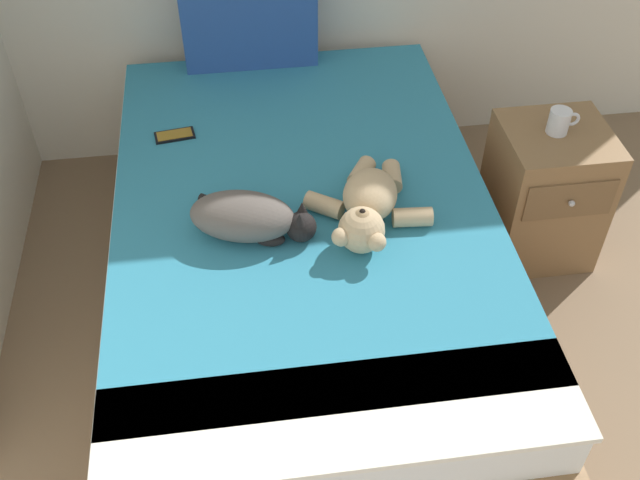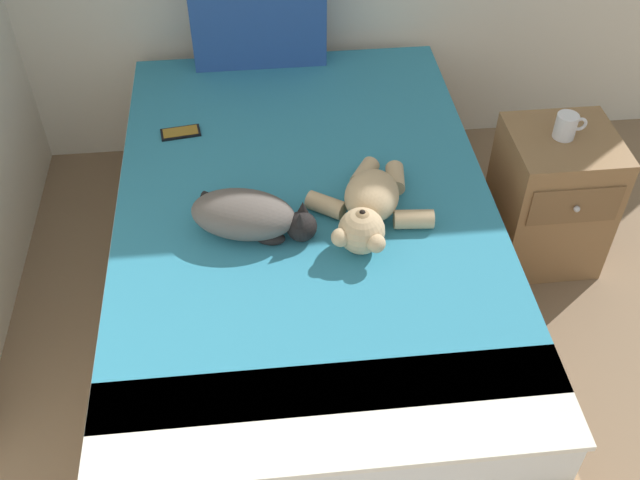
{
  "view_description": "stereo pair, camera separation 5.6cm",
  "coord_description": "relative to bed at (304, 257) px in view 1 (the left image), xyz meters",
  "views": [
    {
      "loc": [
        0.94,
        1.34,
        2.21
      ],
      "look_at": [
        1.17,
        3.03,
        0.57
      ],
      "focal_mm": 41.83,
      "sensor_mm": 36.0,
      "label": 1
    },
    {
      "loc": [
        1.0,
        1.34,
        2.21
      ],
      "look_at": [
        1.17,
        3.03,
        0.57
      ],
      "focal_mm": 41.83,
      "sensor_mm": 36.0,
      "label": 2
    }
  ],
  "objects": [
    {
      "name": "bed",
      "position": [
        0.0,
        0.0,
        0.0
      ],
      "size": [
        1.34,
        2.04,
        0.54
      ],
      "color": "olive",
      "rests_on": "ground_plane"
    },
    {
      "name": "cat",
      "position": [
        -0.19,
        -0.14,
        0.35
      ],
      "size": [
        0.42,
        0.33,
        0.15
      ],
      "color": "#59514C",
      "rests_on": "bed"
    },
    {
      "name": "cell_phone",
      "position": [
        -0.44,
        0.43,
        0.28
      ],
      "size": [
        0.16,
        0.09,
        0.01
      ],
      "color": "black",
      "rests_on": "bed"
    },
    {
      "name": "nightstand",
      "position": [
        0.99,
        0.21,
        0.02
      ],
      "size": [
        0.4,
        0.42,
        0.58
      ],
      "color": "olive",
      "rests_on": "ground_plane"
    },
    {
      "name": "patterned_cushion",
      "position": [
        -0.11,
        0.93,
        0.51
      ],
      "size": [
        0.55,
        0.13,
        0.46
      ],
      "color": "#264C99",
      "rests_on": "bed"
    },
    {
      "name": "teddy_bear",
      "position": [
        0.2,
        -0.13,
        0.34
      ],
      "size": [
        0.42,
        0.5,
        0.16
      ],
      "color": "tan",
      "rests_on": "bed"
    },
    {
      "name": "mug",
      "position": [
        0.98,
        0.22,
        0.36
      ],
      "size": [
        0.12,
        0.08,
        0.09
      ],
      "color": "silver",
      "rests_on": "nightstand"
    }
  ]
}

